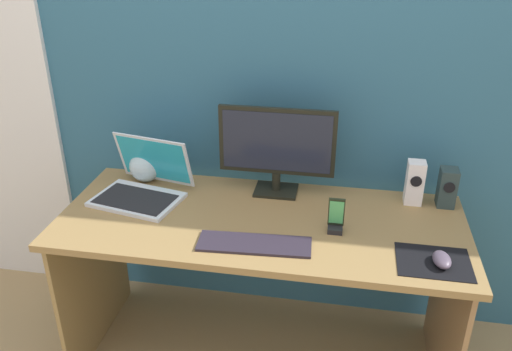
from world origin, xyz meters
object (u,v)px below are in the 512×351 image
Objects in this scene: speaker_right at (447,187)px; mouse at (442,260)px; monitor at (277,147)px; phone_in_dock at (336,220)px; laptop at (143,186)px; keyboard_external at (254,244)px; fishbowl at (146,166)px; speaker_near_monitor at (415,182)px.

speaker_right reaches higher than mouse.
monitor is 0.41m from phone_in_dock.
laptop is (-1.24, -0.14, -0.03)m from speaker_right.
keyboard_external is at bearing -149.29° from speaker_right.
speaker_right is 0.41× the size of laptop.
phone_in_dock is at bearing -45.80° from monitor.
speaker_right is 1.28m from fishbowl.
laptop is 0.82m from phone_in_dock.
monitor is at bearing -179.55° from speaker_right.
laptop is (-1.11, -0.14, -0.04)m from speaker_near_monitor.
mouse is at bearing -98.99° from speaker_right.
monitor is at bearing 83.96° from keyboard_external.
fishbowl is 1.43× the size of mouse.
mouse is at bearing -3.99° from keyboard_external.
phone_in_dock is (-0.30, -0.28, -0.04)m from speaker_near_monitor.
speaker_near_monitor reaches higher than speaker_right.
keyboard_external is 0.32m from phone_in_dock.
speaker_right is 0.13m from speaker_near_monitor.
phone_in_dock is at bearing -9.39° from laptop.
monitor is at bearing 14.07° from laptop.
monitor reaches higher than speaker_right.
speaker_near_monitor is 1.32× the size of phone_in_dock.
mouse is (0.63, -0.42, -0.19)m from monitor.
speaker_near_monitor is at bearing 0.56° from monitor.
monitor is 2.98× the size of speaker_right.
monitor reaches higher than laptop.
laptop reaches higher than fishbowl.
phone_in_dock is at bearing -18.38° from fishbowl.
speaker_right is at bearing 32.57° from phone_in_dock.
phone_in_dock is at bearing 152.93° from mouse.
keyboard_external is (0.53, -0.28, -0.04)m from laptop.
speaker_near_monitor is 1.29× the size of fishbowl.
mouse is at bearing -19.75° from fishbowl.
speaker_near_monitor is 0.41m from phone_in_dock.
speaker_right reaches higher than fishbowl.
speaker_near_monitor is 1.15m from fishbowl.
monitor is 3.39× the size of fishbowl.
laptop is at bearing -173.46° from speaker_right.
laptop is 1.20m from mouse.
keyboard_external is (0.57, -0.43, -0.06)m from fishbowl.
fishbowl is at bearing 161.62° from phone_in_dock.
laptop is 0.16m from fishbowl.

